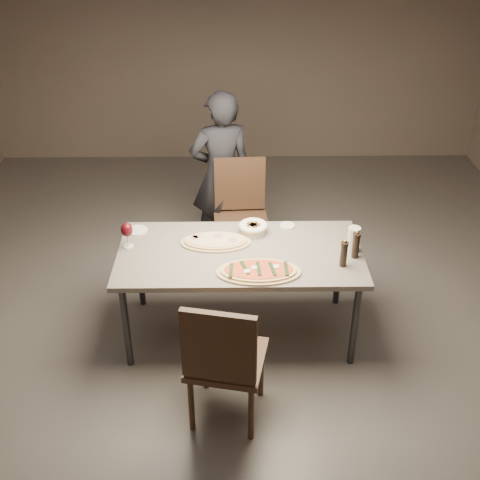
{
  "coord_description": "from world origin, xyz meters",
  "views": [
    {
      "loc": [
        -0.05,
        -3.73,
        3.11
      ],
      "look_at": [
        0.0,
        0.0,
        0.85
      ],
      "focal_mm": 45.0,
      "sensor_mm": 36.0,
      "label": 1
    }
  ],
  "objects_px": {
    "bread_basket": "(253,227)",
    "carafe": "(353,239)",
    "zucchini_pizza": "(259,271)",
    "pepper_mill_left": "(356,245)",
    "ham_pizza": "(216,241)",
    "dining_table": "(240,258)",
    "diner": "(221,175)",
    "chair_far": "(241,209)",
    "chair_near": "(224,358)"
  },
  "relations": [
    {
      "from": "ham_pizza",
      "to": "chair_far",
      "type": "distance_m",
      "value": 0.93
    },
    {
      "from": "chair_far",
      "to": "bread_basket",
      "type": "bearing_deg",
      "value": 93.73
    },
    {
      "from": "ham_pizza",
      "to": "carafe",
      "type": "height_order",
      "value": "carafe"
    },
    {
      "from": "pepper_mill_left",
      "to": "carafe",
      "type": "height_order",
      "value": "pepper_mill_left"
    },
    {
      "from": "diner",
      "to": "ham_pizza",
      "type": "bearing_deg",
      "value": 75.47
    },
    {
      "from": "dining_table",
      "to": "ham_pizza",
      "type": "relative_size",
      "value": 3.39
    },
    {
      "from": "dining_table",
      "to": "carafe",
      "type": "xyz_separation_m",
      "value": [
        0.83,
        0.01,
        0.15
      ]
    },
    {
      "from": "bread_basket",
      "to": "diner",
      "type": "height_order",
      "value": "diner"
    },
    {
      "from": "bread_basket",
      "to": "pepper_mill_left",
      "type": "bearing_deg",
      "value": -26.31
    },
    {
      "from": "ham_pizza",
      "to": "chair_far",
      "type": "bearing_deg",
      "value": 81.11
    },
    {
      "from": "bread_basket",
      "to": "pepper_mill_left",
      "type": "relative_size",
      "value": 1.01
    },
    {
      "from": "zucchini_pizza",
      "to": "chair_far",
      "type": "bearing_deg",
      "value": 102.24
    },
    {
      "from": "carafe",
      "to": "chair_near",
      "type": "xyz_separation_m",
      "value": [
        -0.94,
        -0.94,
        -0.28
      ]
    },
    {
      "from": "pepper_mill_left",
      "to": "chair_near",
      "type": "distance_m",
      "value": 1.3
    },
    {
      "from": "chair_near",
      "to": "chair_far",
      "type": "bearing_deg",
      "value": 97.77
    },
    {
      "from": "carafe",
      "to": "bread_basket",
      "type": "bearing_deg",
      "value": 160.04
    },
    {
      "from": "bread_basket",
      "to": "carafe",
      "type": "relative_size",
      "value": 1.16
    },
    {
      "from": "bread_basket",
      "to": "dining_table",
      "type": "bearing_deg",
      "value": -111.01
    },
    {
      "from": "dining_table",
      "to": "chair_near",
      "type": "height_order",
      "value": "chair_near"
    },
    {
      "from": "zucchini_pizza",
      "to": "chair_near",
      "type": "xyz_separation_m",
      "value": [
        -0.24,
        -0.65,
        -0.2
      ]
    },
    {
      "from": "zucchini_pizza",
      "to": "ham_pizza",
      "type": "height_order",
      "value": "zucchini_pizza"
    },
    {
      "from": "dining_table",
      "to": "diner",
      "type": "relative_size",
      "value": 1.15
    },
    {
      "from": "chair_near",
      "to": "carafe",
      "type": "bearing_deg",
      "value": 56.65
    },
    {
      "from": "ham_pizza",
      "to": "diner",
      "type": "height_order",
      "value": "diner"
    },
    {
      "from": "bread_basket",
      "to": "diner",
      "type": "xyz_separation_m",
      "value": [
        -0.26,
        0.99,
        -0.01
      ]
    },
    {
      "from": "dining_table",
      "to": "zucchini_pizza",
      "type": "xyz_separation_m",
      "value": [
        0.13,
        -0.28,
        0.07
      ]
    },
    {
      "from": "zucchini_pizza",
      "to": "diner",
      "type": "xyz_separation_m",
      "value": [
        -0.28,
        1.54,
        0.02
      ]
    },
    {
      "from": "pepper_mill_left",
      "to": "dining_table",
      "type": "bearing_deg",
      "value": 174.15
    },
    {
      "from": "dining_table",
      "to": "diner",
      "type": "xyz_separation_m",
      "value": [
        -0.16,
        1.26,
        0.09
      ]
    },
    {
      "from": "carafe",
      "to": "chair_far",
      "type": "xyz_separation_m",
      "value": [
        -0.81,
        0.99,
        -0.28
      ]
    },
    {
      "from": "pepper_mill_left",
      "to": "chair_near",
      "type": "xyz_separation_m",
      "value": [
        -0.94,
        -0.85,
        -0.29
      ]
    },
    {
      "from": "chair_near",
      "to": "zucchini_pizza",
      "type": "bearing_deg",
      "value": 81.51
    },
    {
      "from": "zucchini_pizza",
      "to": "chair_near",
      "type": "relative_size",
      "value": 0.59
    },
    {
      "from": "dining_table",
      "to": "diner",
      "type": "distance_m",
      "value": 1.27
    },
    {
      "from": "bread_basket",
      "to": "chair_far",
      "type": "bearing_deg",
      "value": 96.79
    },
    {
      "from": "carafe",
      "to": "chair_far",
      "type": "relative_size",
      "value": 0.19
    },
    {
      "from": "dining_table",
      "to": "ham_pizza",
      "type": "height_order",
      "value": "ham_pizza"
    },
    {
      "from": "ham_pizza",
      "to": "chair_far",
      "type": "xyz_separation_m",
      "value": [
        0.2,
        0.88,
        -0.2
      ]
    },
    {
      "from": "zucchini_pizza",
      "to": "pepper_mill_left",
      "type": "height_order",
      "value": "pepper_mill_left"
    },
    {
      "from": "zucchini_pizza",
      "to": "pepper_mill_left",
      "type": "relative_size",
      "value": 2.71
    },
    {
      "from": "pepper_mill_left",
      "to": "chair_far",
      "type": "bearing_deg",
      "value": 126.7
    },
    {
      "from": "carafe",
      "to": "chair_near",
      "type": "relative_size",
      "value": 0.19
    },
    {
      "from": "zucchini_pizza",
      "to": "diner",
      "type": "bearing_deg",
      "value": 107.82
    },
    {
      "from": "carafe",
      "to": "chair_near",
      "type": "height_order",
      "value": "chair_near"
    },
    {
      "from": "pepper_mill_left",
      "to": "chair_near",
      "type": "relative_size",
      "value": 0.22
    },
    {
      "from": "ham_pizza",
      "to": "carafe",
      "type": "distance_m",
      "value": 1.02
    },
    {
      "from": "ham_pizza",
      "to": "carafe",
      "type": "relative_size",
      "value": 2.78
    },
    {
      "from": "bread_basket",
      "to": "carafe",
      "type": "height_order",
      "value": "carafe"
    },
    {
      "from": "pepper_mill_left",
      "to": "diner",
      "type": "bearing_deg",
      "value": 126.22
    },
    {
      "from": "ham_pizza",
      "to": "pepper_mill_left",
      "type": "xyz_separation_m",
      "value": [
        1.01,
        -0.21,
        0.09
      ]
    }
  ]
}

